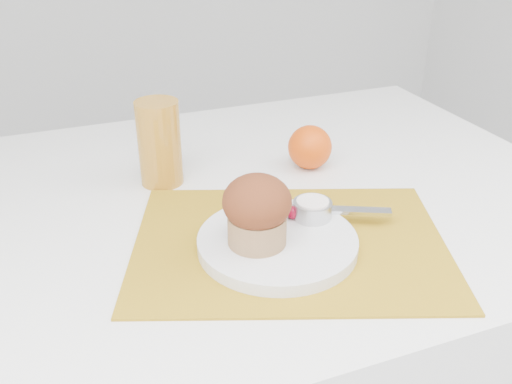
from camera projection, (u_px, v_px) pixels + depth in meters
name	position (u px, v px, depth m)	size (l,w,h in m)	color
table	(223.00, 372.00, 1.08)	(1.20, 0.80, 0.75)	white
placemat	(290.00, 243.00, 0.79)	(0.43, 0.31, 0.00)	#A77C17
plate	(277.00, 242.00, 0.77)	(0.22, 0.22, 0.02)	silver
ramekin	(312.00, 209.00, 0.81)	(0.06, 0.06, 0.02)	#B8B9BD
cream	(313.00, 202.00, 0.80)	(0.05, 0.05, 0.01)	white
raspberry_near	(276.00, 211.00, 0.81)	(0.02, 0.02, 0.02)	#55020D
raspberry_far	(293.00, 212.00, 0.81)	(0.02, 0.02, 0.02)	#5F0214
butter_knife	(316.00, 209.00, 0.83)	(0.22, 0.02, 0.01)	silver
orange	(310.00, 147.00, 0.99)	(0.08, 0.08, 0.08)	#E44C08
juice_glass	(159.00, 143.00, 0.92)	(0.07, 0.07, 0.14)	#B57922
muffin	(257.00, 210.00, 0.73)	(0.10, 0.10, 0.10)	#A3784E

